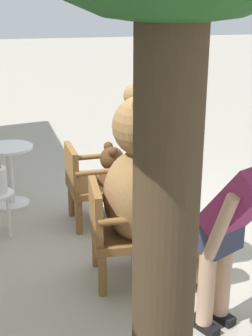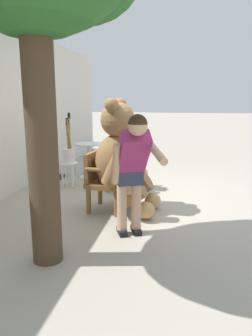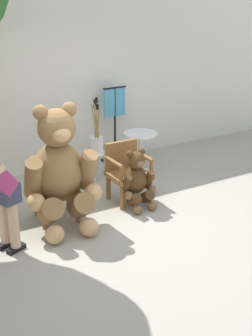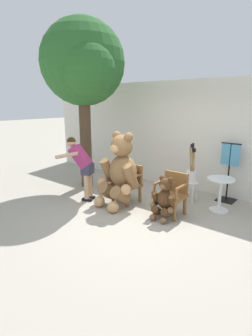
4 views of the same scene
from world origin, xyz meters
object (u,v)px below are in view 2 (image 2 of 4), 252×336
(wooden_chair_left, at_px, (104,179))
(person_visitor, at_px, (132,165))
(teddy_bear_large, at_px, (121,157))
(teddy_bear_small, at_px, (135,167))
(round_side_table, at_px, (89,157))
(wooden_chair_right, at_px, (119,164))
(brush_bucket, at_px, (69,151))
(clothing_display_stand, at_px, (54,143))
(white_stool, at_px, (69,168))

(wooden_chair_left, distance_m, person_visitor, 1.17)
(teddy_bear_large, bearing_deg, teddy_bear_small, -0.95)
(round_side_table, bearing_deg, teddy_bear_large, -150.87)
(teddy_bear_large, distance_m, round_side_table, 2.16)
(person_visitor, relative_size, round_side_table, 2.05)
(wooden_chair_left, bearing_deg, person_visitor, -148.37)
(wooden_chair_right, relative_size, brush_bucket, 0.94)
(round_side_table, distance_m, clothing_display_stand, 0.77)
(wooden_chair_right, distance_m, round_side_table, 1.05)
(round_side_table, xyz_separation_m, clothing_display_stand, (-0.08, 0.72, 0.27))
(wooden_chair_right, bearing_deg, clothing_display_stand, 66.99)
(teddy_bear_large, height_order, teddy_bear_small, teddy_bear_large)
(teddy_bear_small, bearing_deg, white_stool, 91.02)
(wooden_chair_right, distance_m, teddy_bear_small, 0.29)
(wooden_chair_left, bearing_deg, teddy_bear_large, -93.47)
(wooden_chair_left, distance_m, teddy_bear_small, 1.17)
(white_stool, bearing_deg, wooden_chair_left, -139.95)
(teddy_bear_large, relative_size, brush_bucket, 1.80)
(wooden_chair_left, bearing_deg, teddy_bear_small, -14.27)
(wooden_chair_right, xyz_separation_m, person_visitor, (-2.06, -0.57, 0.43))
(wooden_chair_right, relative_size, teddy_bear_large, 0.53)
(brush_bucket, relative_size, clothing_display_stand, 0.67)
(wooden_chair_right, relative_size, white_stool, 1.87)
(wooden_chair_left, bearing_deg, clothing_display_stand, 40.13)
(white_stool, relative_size, round_side_table, 0.64)
(person_visitor, distance_m, round_side_table, 3.11)
(person_visitor, bearing_deg, wooden_chair_left, 31.63)
(wooden_chair_right, xyz_separation_m, white_stool, (-0.02, 0.93, -0.11))
(wooden_chair_left, bearing_deg, round_side_table, 22.62)
(round_side_table, height_order, clothing_display_stand, clothing_display_stand)
(teddy_bear_small, xyz_separation_m, round_side_table, (0.71, 1.06, 0.03))
(teddy_bear_large, height_order, round_side_table, teddy_bear_large)
(wooden_chair_right, distance_m, person_visitor, 2.18)
(teddy_bear_small, distance_m, white_stool, 1.22)
(person_visitor, height_order, brush_bucket, person_visitor)
(teddy_bear_small, distance_m, clothing_display_stand, 1.91)
(white_stool, distance_m, clothing_display_stand, 0.93)
(wooden_chair_left, relative_size, person_visitor, 0.58)
(teddy_bear_small, xyz_separation_m, clothing_display_stand, (0.63, 1.77, 0.30))
(teddy_bear_small, height_order, brush_bucket, brush_bucket)
(brush_bucket, bearing_deg, wooden_chair_right, -88.73)
(person_visitor, bearing_deg, clothing_display_stand, 37.40)
(person_visitor, bearing_deg, teddy_bear_large, 18.38)
(person_visitor, height_order, white_stool, person_visitor)
(wooden_chair_right, distance_m, white_stool, 0.94)
(teddy_bear_small, bearing_deg, round_side_table, 55.94)
(teddy_bear_small, bearing_deg, brush_bucket, 90.97)
(teddy_bear_large, bearing_deg, wooden_chair_left, 86.53)
(brush_bucket, relative_size, round_side_table, 1.27)
(wooden_chair_left, distance_m, brush_bucket, 1.46)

